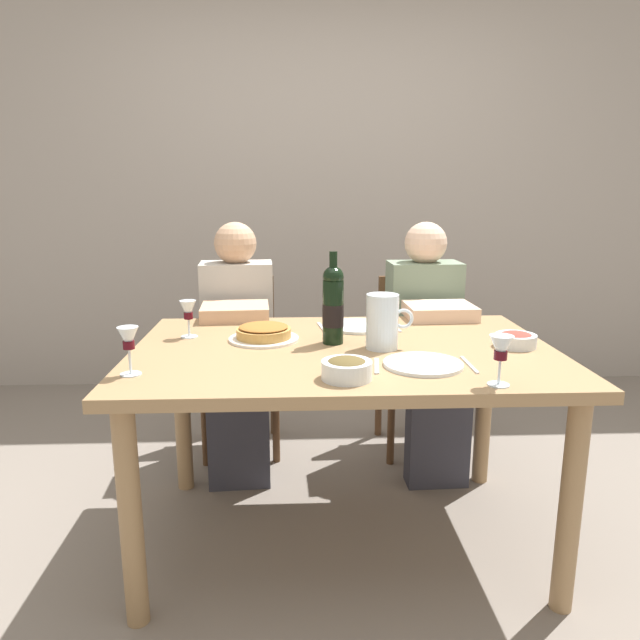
{
  "coord_description": "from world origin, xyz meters",
  "views": [
    {
      "loc": [
        -0.18,
        -2.02,
        1.32
      ],
      "look_at": [
        -0.08,
        0.07,
        0.85
      ],
      "focal_mm": 32.94,
      "sensor_mm": 36.0,
      "label": 1
    }
  ],
  "objects_px": {
    "wine_bottle": "(333,305)",
    "chair_right": "(416,351)",
    "diner_right": "(428,340)",
    "wine_glass_right_diner": "(501,350)",
    "olive_bowl": "(347,368)",
    "wine_glass_left_diner": "(188,312)",
    "dining_table": "(343,372)",
    "water_pitcher": "(382,325)",
    "wine_glass_centre": "(128,341)",
    "dinner_plate_left_setting": "(423,364)",
    "dinner_plate_right_setting": "(359,326)",
    "diner_left": "(238,341)",
    "baked_tart": "(264,333)",
    "chair_left": "(240,351)",
    "salad_bowl": "(516,339)"
  },
  "relations": [
    {
      "from": "diner_left",
      "to": "chair_left",
      "type": "bearing_deg",
      "value": -90.61
    },
    {
      "from": "diner_right",
      "to": "wine_glass_right_diner",
      "type": "bearing_deg",
      "value": 85.85
    },
    {
      "from": "wine_bottle",
      "to": "baked_tart",
      "type": "relative_size",
      "value": 1.29
    },
    {
      "from": "wine_glass_left_diner",
      "to": "dining_table",
      "type": "bearing_deg",
      "value": -16.67
    },
    {
      "from": "dining_table",
      "to": "water_pitcher",
      "type": "distance_m",
      "value": 0.22
    },
    {
      "from": "water_pitcher",
      "to": "dinner_plate_left_setting",
      "type": "height_order",
      "value": "water_pitcher"
    },
    {
      "from": "salad_bowl",
      "to": "diner_left",
      "type": "height_order",
      "value": "diner_left"
    },
    {
      "from": "salad_bowl",
      "to": "chair_right",
      "type": "bearing_deg",
      "value": 100.94
    },
    {
      "from": "wine_glass_centre",
      "to": "diner_right",
      "type": "height_order",
      "value": "diner_right"
    },
    {
      "from": "chair_right",
      "to": "diner_right",
      "type": "xyz_separation_m",
      "value": [
        0.01,
        -0.24,
        0.12
      ]
    },
    {
      "from": "wine_bottle",
      "to": "wine_glass_right_diner",
      "type": "height_order",
      "value": "wine_bottle"
    },
    {
      "from": "water_pitcher",
      "to": "wine_glass_centre",
      "type": "bearing_deg",
      "value": -161.97
    },
    {
      "from": "wine_bottle",
      "to": "olive_bowl",
      "type": "height_order",
      "value": "wine_bottle"
    },
    {
      "from": "wine_glass_left_diner",
      "to": "wine_bottle",
      "type": "bearing_deg",
      "value": -11.49
    },
    {
      "from": "water_pitcher",
      "to": "chair_right",
      "type": "bearing_deg",
      "value": 70.46
    },
    {
      "from": "baked_tart",
      "to": "diner_right",
      "type": "height_order",
      "value": "diner_right"
    },
    {
      "from": "wine_glass_centre",
      "to": "dinner_plate_left_setting",
      "type": "bearing_deg",
      "value": 3.07
    },
    {
      "from": "wine_glass_left_diner",
      "to": "diner_left",
      "type": "relative_size",
      "value": 0.12
    },
    {
      "from": "wine_bottle",
      "to": "chair_right",
      "type": "height_order",
      "value": "wine_bottle"
    },
    {
      "from": "dining_table",
      "to": "chair_left",
      "type": "distance_m",
      "value": 1.02
    },
    {
      "from": "olive_bowl",
      "to": "wine_glass_right_diner",
      "type": "xyz_separation_m",
      "value": [
        0.43,
        -0.08,
        0.07
      ]
    },
    {
      "from": "dinner_plate_right_setting",
      "to": "wine_bottle",
      "type": "bearing_deg",
      "value": -117.08
    },
    {
      "from": "salad_bowl",
      "to": "chair_left",
      "type": "distance_m",
      "value": 1.44
    },
    {
      "from": "dining_table",
      "to": "chair_right",
      "type": "relative_size",
      "value": 1.72
    },
    {
      "from": "wine_bottle",
      "to": "wine_glass_left_diner",
      "type": "bearing_deg",
      "value": 168.51
    },
    {
      "from": "wine_glass_centre",
      "to": "olive_bowl",
      "type": "bearing_deg",
      "value": -6.1
    },
    {
      "from": "diner_right",
      "to": "salad_bowl",
      "type": "bearing_deg",
      "value": 102.27
    },
    {
      "from": "baked_tart",
      "to": "chair_right",
      "type": "height_order",
      "value": "chair_right"
    },
    {
      "from": "wine_glass_right_diner",
      "to": "dinner_plate_right_setting",
      "type": "height_order",
      "value": "wine_glass_right_diner"
    },
    {
      "from": "water_pitcher",
      "to": "baked_tart",
      "type": "bearing_deg",
      "value": 162.59
    },
    {
      "from": "wine_glass_left_diner",
      "to": "salad_bowl",
      "type": "bearing_deg",
      "value": -9.1
    },
    {
      "from": "chair_left",
      "to": "dinner_plate_left_setting",
      "type": "bearing_deg",
      "value": 117.97
    },
    {
      "from": "olive_bowl",
      "to": "baked_tart",
      "type": "bearing_deg",
      "value": 119.92
    },
    {
      "from": "olive_bowl",
      "to": "wine_glass_left_diner",
      "type": "xyz_separation_m",
      "value": [
        -0.56,
        0.52,
        0.06
      ]
    },
    {
      "from": "baked_tart",
      "to": "wine_glass_centre",
      "type": "height_order",
      "value": "wine_glass_centre"
    },
    {
      "from": "water_pitcher",
      "to": "baked_tart",
      "type": "distance_m",
      "value": 0.45
    },
    {
      "from": "dinner_plate_left_setting",
      "to": "wine_glass_right_diner",
      "type": "bearing_deg",
      "value": -47.83
    },
    {
      "from": "wine_glass_left_diner",
      "to": "chair_right",
      "type": "height_order",
      "value": "wine_glass_left_diner"
    },
    {
      "from": "water_pitcher",
      "to": "wine_glass_right_diner",
      "type": "relative_size",
      "value": 1.31
    },
    {
      "from": "olive_bowl",
      "to": "wine_glass_right_diner",
      "type": "height_order",
      "value": "wine_glass_right_diner"
    },
    {
      "from": "wine_bottle",
      "to": "salad_bowl",
      "type": "xyz_separation_m",
      "value": [
        0.65,
        -0.08,
        -0.12
      ]
    },
    {
      "from": "water_pitcher",
      "to": "diner_left",
      "type": "height_order",
      "value": "diner_left"
    },
    {
      "from": "dining_table",
      "to": "diner_right",
      "type": "distance_m",
      "value": 0.78
    },
    {
      "from": "wine_glass_left_diner",
      "to": "chair_left",
      "type": "height_order",
      "value": "wine_glass_left_diner"
    },
    {
      "from": "chair_left",
      "to": "wine_glass_centre",
      "type": "bearing_deg",
      "value": 75.69
    },
    {
      "from": "salad_bowl",
      "to": "wine_glass_centre",
      "type": "relative_size",
      "value": 0.96
    },
    {
      "from": "wine_glass_left_diner",
      "to": "dinner_plate_left_setting",
      "type": "height_order",
      "value": "wine_glass_left_diner"
    },
    {
      "from": "wine_glass_right_diner",
      "to": "wine_glass_centre",
      "type": "bearing_deg",
      "value": 172.33
    },
    {
      "from": "dinner_plate_left_setting",
      "to": "chair_right",
      "type": "distance_m",
      "value": 1.15
    },
    {
      "from": "wine_glass_left_diner",
      "to": "chair_right",
      "type": "distance_m",
      "value": 1.29
    }
  ]
}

